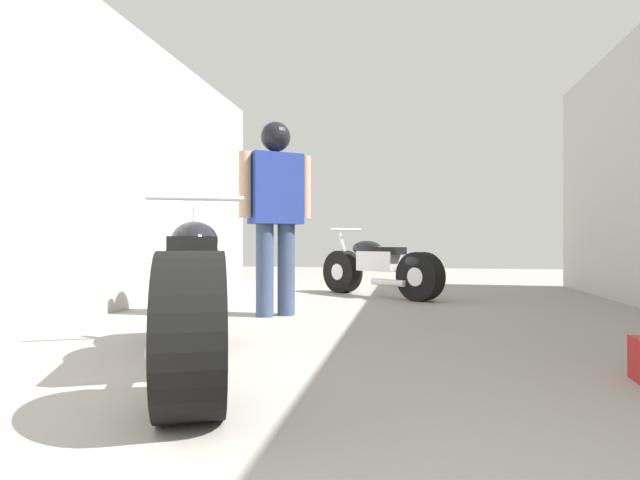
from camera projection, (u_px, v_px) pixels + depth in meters
ground_plane at (379, 328)px, 4.00m from camera, size 18.70×18.70×0.00m
garage_partition_left at (82, 153)px, 4.47m from camera, size 0.08×8.57×2.96m
motorcycle_maroon_cruiser at (193, 295)px, 2.64m from camera, size 1.10×2.07×1.00m
motorcycle_black_naked at (380, 268)px, 6.28m from camera, size 1.59×1.31×0.87m
mechanic_in_blue at (276, 200)px, 4.66m from camera, size 0.64×0.50×1.81m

